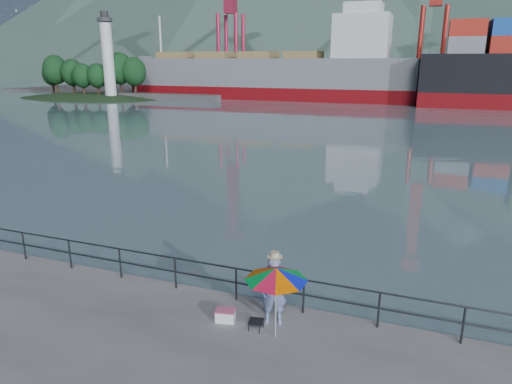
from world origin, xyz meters
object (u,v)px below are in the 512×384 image
at_px(beach_umbrella, 276,274).
at_px(cooler_bag, 225,316).
at_px(fisherman, 274,290).
at_px(bulk_carrier, 277,75).

bearing_deg(beach_umbrella, cooler_bag, 170.84).
xyz_separation_m(fisherman, beach_umbrella, (0.24, -0.62, 0.81)).
distance_m(cooler_bag, bulk_carrier, 75.85).
relative_size(beach_umbrella, cooler_bag, 3.87).
distance_m(beach_umbrella, cooler_bag, 2.19).
bearing_deg(cooler_bag, bulk_carrier, 95.57).
bearing_deg(bulk_carrier, beach_umbrella, -71.94).
bearing_deg(fisherman, cooler_bag, 178.86).
bearing_deg(beach_umbrella, fisherman, 111.48).
height_order(fisherman, bulk_carrier, bulk_carrier).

